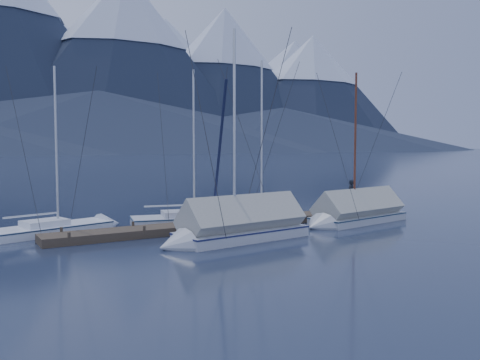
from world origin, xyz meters
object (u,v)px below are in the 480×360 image
sailboat_open_mid (203,220)px  sailboat_covered_near (352,215)px  sailboat_open_left (67,229)px  sailboat_open_right (266,212)px  person (352,194)px  sailboat_covered_far (232,230)px

sailboat_open_mid → sailboat_covered_near: 7.36m
sailboat_open_left → sailboat_covered_near: bearing=-20.3°
sailboat_open_right → person: 4.89m
sailboat_open_mid → person: sailboat_open_mid is taller
sailboat_open_mid → sailboat_open_right: size_ratio=0.90×
sailboat_open_right → sailboat_covered_far: (-5.42, -5.67, 0.29)m
sailboat_open_mid → sailboat_covered_far: (-1.10, -4.78, 0.31)m
sailboat_open_left → person: size_ratio=5.01×
sailboat_open_left → person: 15.06m
sailboat_covered_far → person: size_ratio=5.81×
sailboat_open_left → sailboat_open_right: (10.62, 0.03, 0.02)m
sailboat_open_right → sailboat_covered_near: 5.09m
sailboat_covered_near → sailboat_open_mid: bearing=149.0°
sailboat_open_right → person: (4.25, -2.20, 0.97)m
sailboat_open_left → sailboat_open_mid: (6.29, -0.86, 0.00)m
sailboat_covered_far → sailboat_open_right: bearing=46.2°
sailboat_open_right → sailboat_covered_far: 7.85m
sailboat_open_left → sailboat_open_right: sailboat_open_right is taller
sailboat_covered_near → sailboat_covered_far: (-7.40, -0.99, 0.04)m
sailboat_open_mid → sailboat_covered_near: size_ratio=1.01×
sailboat_covered_near → person: size_ratio=5.14×
sailboat_covered_far → person: 10.30m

